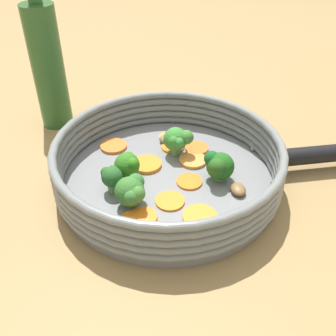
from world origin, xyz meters
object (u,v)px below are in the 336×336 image
broccoli_floret_2 (219,166)px  broccoli_floret_4 (131,191)px  carrot_slice_6 (114,146)px  carrot_slice_2 (173,147)px  carrot_slice_10 (147,164)px  skillet (168,180)px  mushroom_piece_0 (238,189)px  broccoli_floret_3 (179,140)px  mushroom_piece_1 (164,139)px  carrot_slice_0 (142,234)px  carrot_slice_9 (197,148)px  carrot_slice_5 (193,160)px  carrot_slice_3 (143,217)px  carrot_slice_7 (168,138)px  carrot_slice_11 (132,219)px  broccoli_floret_0 (128,164)px  carrot_slice_1 (200,216)px  carrot_slice_8 (170,201)px  oil_bottle (48,65)px  broccoli_floret_1 (112,177)px  carrot_slice_4 (189,182)px

broccoli_floret_2 → broccoli_floret_4: bearing=36.1°
carrot_slice_6 → carrot_slice_2: bearing=-169.0°
carrot_slice_10 → skillet: bearing=152.9°
carrot_slice_6 → mushroom_piece_0: bearing=160.0°
broccoli_floret_3 → mushroom_piece_1: bearing=-47.0°
broccoli_floret_4 → carrot_slice_0: bearing=118.3°
carrot_slice_2 → carrot_slice_10: 0.06m
carrot_slice_2 → carrot_slice_9: 0.04m
carrot_slice_5 → broccoli_floret_3: 0.04m
skillet → mushroom_piece_0: mushroom_piece_0 is taller
carrot_slice_3 → carrot_slice_6: bearing=-59.7°
carrot_slice_7 → carrot_slice_11: carrot_slice_7 is taller
carrot_slice_5 → mushroom_piece_1: size_ratio=2.09×
broccoli_floret_0 → mushroom_piece_0: broccoli_floret_0 is taller
carrot_slice_6 → carrot_slice_11: bearing=115.6°
carrot_slice_1 → skillet: bearing=-53.2°
broccoli_floret_2 → carrot_slice_5: bearing=-42.9°
broccoli_floret_3 → mushroom_piece_1: broccoli_floret_3 is taller
carrot_slice_9 → broccoli_floret_0: 0.13m
carrot_slice_8 → mushroom_piece_1: 0.15m
broccoli_floret_2 → broccoli_floret_3: broccoli_floret_3 is taller
broccoli_floret_2 → carrot_slice_0: bearing=58.0°
carrot_slice_3 → carrot_slice_5: (-0.05, -0.14, 0.00)m
carrot_slice_10 → broccoli_floret_2: bearing=172.8°
mushroom_piece_0 → broccoli_floret_3: bearing=-37.1°
broccoli_floret_3 → skillet: bearing=84.2°
carrot_slice_8 → broccoli_floret_4: (0.05, 0.02, 0.02)m
carrot_slice_7 → broccoli_floret_3: (-0.03, 0.04, 0.03)m
oil_bottle → broccoli_floret_4: bearing=133.9°
broccoli_floret_0 → oil_bottle: oil_bottle is taller
carrot_slice_7 → broccoli_floret_1: 0.16m
carrot_slice_5 → broccoli_floret_4: size_ratio=0.88×
carrot_slice_8 → carrot_slice_10: 0.09m
carrot_slice_2 → carrot_slice_10: carrot_slice_10 is taller
carrot_slice_7 → broccoli_floret_1: broccoli_floret_1 is taller
broccoli_floret_3 → carrot_slice_2: bearing=-56.4°
carrot_slice_8 → broccoli_floret_4: broccoli_floret_4 is taller
skillet → carrot_slice_3: 0.09m
carrot_slice_8 → broccoli_floret_3: bearing=-85.9°
carrot_slice_8 → mushroom_piece_1: size_ratio=1.98×
carrot_slice_4 → broccoli_floret_0: 0.09m
carrot_slice_5 → carrot_slice_7: (0.05, -0.05, 0.00)m
carrot_slice_9 → broccoli_floret_4: 0.17m
carrot_slice_7 → mushroom_piece_1: mushroom_piece_1 is taller
skillet → mushroom_piece_1: (0.02, -0.09, 0.01)m
carrot_slice_4 → carrot_slice_7: size_ratio=1.23×
mushroom_piece_0 → broccoli_floret_4: bearing=21.9°
carrot_slice_2 → carrot_slice_7: 0.03m
carrot_slice_0 → broccoli_floret_1: size_ratio=1.14×
skillet → carrot_slice_9: 0.08m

